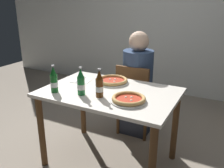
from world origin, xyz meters
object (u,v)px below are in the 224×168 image
object	(u,v)px
chair_behind_table	(135,96)
diner_seated	(137,86)
beer_bottle_right	(99,85)
napkin_with_cutlery	(82,80)
beer_bottle_left	(81,83)
pizza_marinara_far	(112,81)
beer_bottle_center	(54,81)
dining_table_main	(109,103)
pizza_margherita_near	(129,99)

from	to	relation	value
chair_behind_table	diner_seated	distance (m)	0.11
beer_bottle_right	napkin_with_cutlery	bearing A→B (deg)	142.85
beer_bottle_left	beer_bottle_right	world-z (taller)	same
pizza_marinara_far	napkin_with_cutlery	xyz separation A→B (m)	(-0.31, -0.08, -0.02)
beer_bottle_right	beer_bottle_left	bearing A→B (deg)	-169.59
chair_behind_table	beer_bottle_left	bearing A→B (deg)	77.37
diner_seated	beer_bottle_center	bearing A→B (deg)	-114.94
diner_seated	beer_bottle_left	distance (m)	0.91
dining_table_main	diner_seated	world-z (taller)	diner_seated
chair_behind_table	beer_bottle_right	xyz separation A→B (m)	(-0.01, -0.77, 0.37)
dining_table_main	beer_bottle_left	world-z (taller)	beer_bottle_left
beer_bottle_center	pizza_margherita_near	bearing A→B (deg)	9.39
chair_behind_table	pizza_marinara_far	xyz separation A→B (m)	(-0.09, -0.40, 0.29)
dining_table_main	diner_seated	size ratio (longest dim) A/B	0.99
chair_behind_table	diner_seated	bearing A→B (deg)	-89.99
beer_bottle_left	napkin_with_cutlery	distance (m)	0.40
dining_table_main	beer_bottle_left	xyz separation A→B (m)	(-0.17, -0.19, 0.22)
dining_table_main	beer_bottle_right	bearing A→B (deg)	-92.58
chair_behind_table	diner_seated	xyz separation A→B (m)	(-0.00, 0.05, 0.10)
beer_bottle_center	dining_table_main	bearing A→B (deg)	31.08
pizza_marinara_far	beer_bottle_center	distance (m)	0.58
napkin_with_cutlery	beer_bottle_left	bearing A→B (deg)	-55.82
pizza_margherita_near	beer_bottle_center	size ratio (longest dim) A/B	1.20
chair_behind_table	beer_bottle_left	distance (m)	0.90
pizza_marinara_far	beer_bottle_right	world-z (taller)	beer_bottle_right
pizza_margherita_near	pizza_marinara_far	world-z (taller)	same
pizza_marinara_far	napkin_with_cutlery	world-z (taller)	pizza_marinara_far
beer_bottle_right	pizza_marinara_far	bearing A→B (deg)	101.21
beer_bottle_left	chair_behind_table	bearing A→B (deg)	77.39
diner_seated	beer_bottle_right	xyz separation A→B (m)	(-0.01, -0.82, 0.27)
pizza_margherita_near	pizza_marinara_far	distance (m)	0.48
dining_table_main	pizza_marinara_far	size ratio (longest dim) A/B	3.68
beer_bottle_left	napkin_with_cutlery	size ratio (longest dim) A/B	1.14
diner_seated	pizza_margherita_near	distance (m)	0.86
pizza_margherita_near	napkin_with_cutlery	bearing A→B (deg)	157.26
beer_bottle_center	pizza_marinara_far	bearing A→B (deg)	54.09
dining_table_main	chair_behind_table	xyz separation A→B (m)	(0.01, 0.61, -0.15)
pizza_margherita_near	diner_seated	bearing A→B (deg)	107.00
napkin_with_cutlery	chair_behind_table	bearing A→B (deg)	50.59
pizza_marinara_far	beer_bottle_center	size ratio (longest dim) A/B	1.32
beer_bottle_center	beer_bottle_right	distance (m)	0.42
pizza_marinara_far	beer_bottle_right	distance (m)	0.39
pizza_margherita_near	napkin_with_cutlery	size ratio (longest dim) A/B	1.38
beer_bottle_left	beer_bottle_center	xyz separation A→B (m)	(-0.24, -0.06, 0.00)
diner_seated	beer_bottle_center	xyz separation A→B (m)	(-0.42, -0.91, 0.27)
beer_bottle_left	beer_bottle_center	distance (m)	0.25
pizza_margherita_near	beer_bottle_left	world-z (taller)	beer_bottle_left
dining_table_main	pizza_marinara_far	bearing A→B (deg)	110.95
pizza_marinara_far	pizza_margherita_near	bearing A→B (deg)	-46.61
dining_table_main	beer_bottle_right	xyz separation A→B (m)	(-0.01, -0.16, 0.22)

